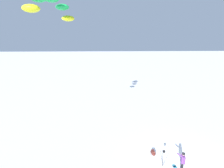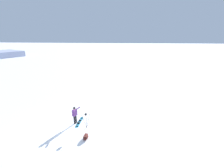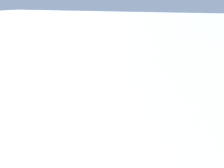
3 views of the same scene
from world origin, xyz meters
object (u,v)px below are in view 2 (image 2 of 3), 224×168
(snowboarder, at_px, (75,114))
(camera_tripod, at_px, (86,118))
(snowboard, at_px, (79,122))
(gear_bag_large, at_px, (86,137))

(snowboarder, relative_size, camera_tripod, 1.19)
(snowboard, relative_size, gear_bag_large, 2.57)
(snowboarder, xyz_separation_m, snowboard, (0.19, -0.29, -0.96))
(snowboarder, height_order, gear_bag_large, snowboarder)
(snowboard, distance_m, gear_bag_large, 2.45)
(snowboard, xyz_separation_m, camera_tripod, (-0.76, -0.91, 0.96))
(gear_bag_large, distance_m, camera_tripod, 1.60)
(gear_bag_large, bearing_deg, snowboarder, 38.59)
(snowboarder, bearing_deg, snowboard, -56.25)
(snowboarder, height_order, snowboard, snowboarder)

